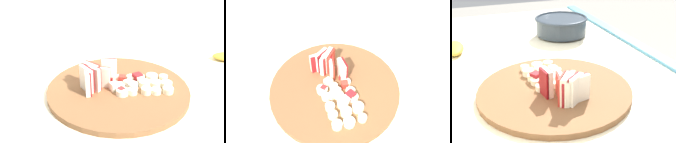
% 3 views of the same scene
% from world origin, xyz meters
% --- Properties ---
extents(tile_backsplash, '(2.40, 0.04, 1.36)m').
position_xyz_m(tile_backsplash, '(0.00, 0.35, 0.68)').
color(tile_backsplash, silver).
rests_on(tile_backsplash, ground).
extents(cutting_board, '(0.36, 0.36, 0.01)m').
position_xyz_m(cutting_board, '(-0.06, 0.05, 0.93)').
color(cutting_board, brown).
rests_on(cutting_board, tiled_countertop).
extents(apple_wedge_fan, '(0.09, 0.09, 0.06)m').
position_xyz_m(apple_wedge_fan, '(-0.12, 0.04, 0.96)').
color(apple_wedge_fan, maroon).
rests_on(apple_wedge_fan, cutting_board).
extents(apple_dice_pile, '(0.10, 0.09, 0.02)m').
position_xyz_m(apple_dice_pile, '(-0.03, 0.05, 0.94)').
color(apple_dice_pile, '#B22D23').
rests_on(apple_dice_pile, cutting_board).
extents(banana_slice_rows, '(0.15, 0.11, 0.02)m').
position_xyz_m(banana_slice_rows, '(0.01, 0.05, 0.94)').
color(banana_slice_rows, white).
rests_on(banana_slice_rows, cutting_board).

